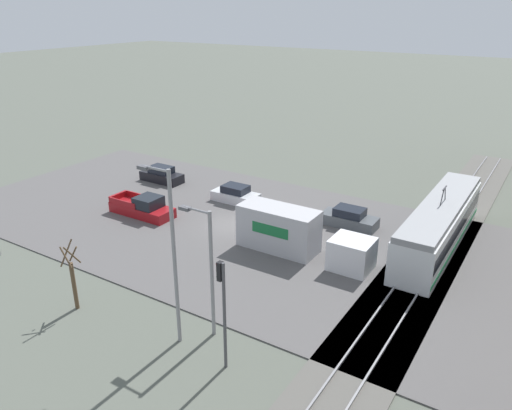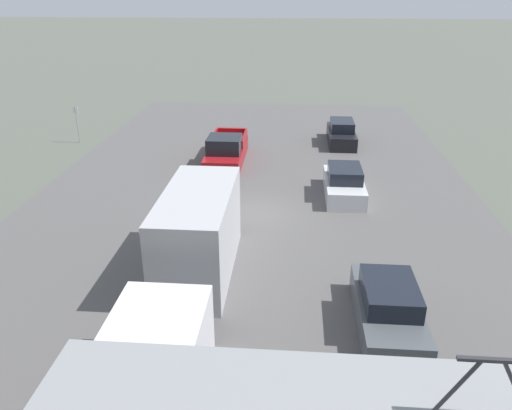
{
  "view_description": "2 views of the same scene",
  "coord_description": "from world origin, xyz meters",
  "px_view_note": "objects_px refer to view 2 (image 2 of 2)",
  "views": [
    {
      "loc": [
        29.77,
        21.17,
        16.5
      ],
      "look_at": [
        -0.85,
        1.83,
        1.91
      ],
      "focal_mm": 35.0,
      "sensor_mm": 36.0,
      "label": 1
    },
    {
      "loc": [
        -1.84,
        21.17,
        9.84
      ],
      "look_at": [
        -0.58,
        5.1,
        2.77
      ],
      "focal_mm": 35.0,
      "sensor_mm": 36.0,
      "label": 2
    }
  ],
  "objects_px": {
    "pickup_truck": "(226,151)",
    "sedan_car_1": "(341,134)",
    "box_truck": "(191,254)",
    "no_parking_sign": "(77,121)",
    "sedan_car_2": "(388,308)",
    "sedan_car_0": "(344,184)"
  },
  "relations": [
    {
      "from": "sedan_car_1",
      "to": "no_parking_sign",
      "type": "relative_size",
      "value": 1.79
    },
    {
      "from": "box_truck",
      "to": "sedan_car_1",
      "type": "xyz_separation_m",
      "value": [
        -6.53,
        -18.5,
        -0.8
      ]
    },
    {
      "from": "box_truck",
      "to": "sedan_car_2",
      "type": "bearing_deg",
      "value": 167.21
    },
    {
      "from": "sedan_car_2",
      "to": "box_truck",
      "type": "bearing_deg",
      "value": 167.21
    },
    {
      "from": "pickup_truck",
      "to": "sedan_car_1",
      "type": "xyz_separation_m",
      "value": [
        -7.24,
        -4.5,
        -0.01
      ]
    },
    {
      "from": "pickup_truck",
      "to": "sedan_car_2",
      "type": "height_order",
      "value": "pickup_truck"
    },
    {
      "from": "sedan_car_2",
      "to": "sedan_car_1",
      "type": "bearing_deg",
      "value": 89.67
    },
    {
      "from": "sedan_car_0",
      "to": "no_parking_sign",
      "type": "distance_m",
      "value": 19.22
    },
    {
      "from": "sedan_car_1",
      "to": "sedan_car_2",
      "type": "relative_size",
      "value": 1.0
    },
    {
      "from": "sedan_car_0",
      "to": "sedan_car_2",
      "type": "xyz_separation_m",
      "value": [
        -0.47,
        10.64,
        -0.0
      ]
    },
    {
      "from": "box_truck",
      "to": "no_parking_sign",
      "type": "xyz_separation_m",
      "value": [
        11.35,
        -17.52,
        -0.01
      ]
    },
    {
      "from": "pickup_truck",
      "to": "sedan_car_1",
      "type": "height_order",
      "value": "pickup_truck"
    },
    {
      "from": "box_truck",
      "to": "sedan_car_1",
      "type": "bearing_deg",
      "value": -109.45
    },
    {
      "from": "box_truck",
      "to": "pickup_truck",
      "type": "height_order",
      "value": "box_truck"
    },
    {
      "from": "pickup_truck",
      "to": "box_truck",
      "type": "bearing_deg",
      "value": 92.88
    },
    {
      "from": "sedan_car_2",
      "to": "pickup_truck",
      "type": "bearing_deg",
      "value": 114.75
    },
    {
      "from": "box_truck",
      "to": "pickup_truck",
      "type": "xyz_separation_m",
      "value": [
        0.71,
        -14.0,
        -0.78
      ]
    },
    {
      "from": "pickup_truck",
      "to": "sedan_car_2",
      "type": "distance_m",
      "value": 17.02
    },
    {
      "from": "pickup_truck",
      "to": "sedan_car_1",
      "type": "relative_size",
      "value": 1.29
    },
    {
      "from": "no_parking_sign",
      "to": "sedan_car_1",
      "type": "bearing_deg",
      "value": -176.87
    },
    {
      "from": "sedan_car_2",
      "to": "no_parking_sign",
      "type": "bearing_deg",
      "value": 133.12
    },
    {
      "from": "box_truck",
      "to": "no_parking_sign",
      "type": "height_order",
      "value": "box_truck"
    }
  ]
}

